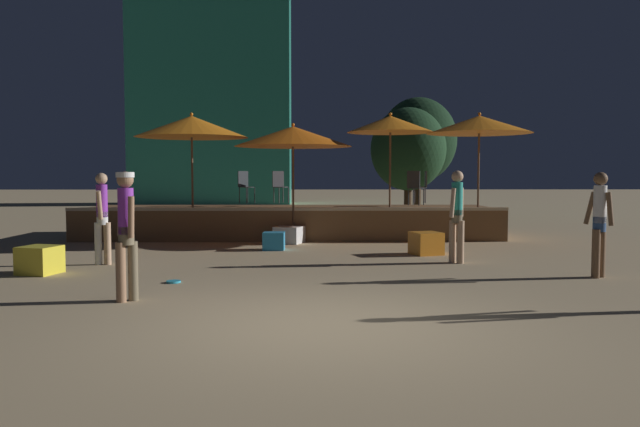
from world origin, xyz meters
name	(u,v)px	position (x,y,z in m)	size (l,w,h in m)	color
ground_plane	(325,325)	(0.00, 0.00, 0.00)	(120.00, 120.00, 0.00)	tan
wooden_deck	(290,222)	(-0.73, 9.93, 0.39)	(10.82, 3.00, 0.85)	brown
patio_umbrella_0	(192,127)	(-3.06, 8.47, 2.81)	(2.73, 2.73, 3.15)	brown
patio_umbrella_1	(479,125)	(4.02, 8.77, 2.89)	(2.60, 2.60, 3.19)	brown
patio_umbrella_2	(390,124)	(1.78, 8.56, 2.88)	(2.14, 2.14, 3.17)	brown
patio_umbrella_3	(293,137)	(-0.60, 8.43, 2.57)	(2.86, 2.86, 2.90)	brown
cube_seat_0	(426,243)	(2.22, 6.03, 0.23)	(0.71, 0.71, 0.46)	orange
cube_seat_1	(274,241)	(-0.98, 6.87, 0.19)	(0.48, 0.48, 0.39)	#2D9EDB
cube_seat_2	(289,235)	(-0.69, 8.21, 0.20)	(0.79, 0.79, 0.40)	white
cube_seat_3	(40,260)	(-4.69, 3.61, 0.23)	(0.70, 0.70, 0.47)	yellow
person_0	(126,229)	(-2.57, 1.34, 0.95)	(0.35, 0.41, 1.70)	#72664C
person_1	(457,213)	(2.56, 4.80, 0.94)	(0.36, 0.40, 1.73)	tan
person_2	(102,215)	(-3.99, 4.66, 0.91)	(0.29, 0.49, 1.69)	tan
person_3	(599,221)	(4.46, 3.12, 0.92)	(0.37, 0.45, 1.70)	brown
bistro_chair_0	(415,184)	(2.54, 9.47, 1.39)	(0.47, 0.47, 0.90)	#2D3338
bistro_chair_1	(280,184)	(-1.06, 10.86, 1.39)	(0.47, 0.47, 0.90)	#47474C
bistro_chair_2	(245,184)	(-2.03, 10.80, 1.39)	(0.48, 0.48, 0.90)	#2D3338
bistro_chair_3	(423,184)	(2.98, 10.71, 1.39)	(0.40, 0.40, 0.90)	#47474C
frisbee_disc	(174,282)	(-2.27, 2.72, 0.02)	(0.22, 0.22, 0.03)	#33B2D8
background_tree_0	(408,149)	(3.41, 16.20, 2.57)	(2.77, 2.77, 4.10)	#3D2B1C
background_tree_1	(418,140)	(4.17, 18.58, 3.03)	(3.12, 3.12, 4.76)	#3D2B1C
distant_building	(211,71)	(-5.73, 28.33, 7.37)	(8.77, 3.00, 14.74)	teal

